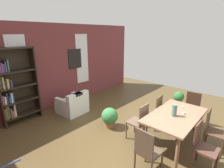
{
  "coord_description": "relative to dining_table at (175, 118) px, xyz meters",
  "views": [
    {
      "loc": [
        -3.04,
        -1.53,
        2.55
      ],
      "look_at": [
        0.54,
        1.66,
        1.11
      ],
      "focal_mm": 27.5,
      "sensor_mm": 36.0,
      "label": 1
    }
  ],
  "objects": [
    {
      "name": "dining_chair_far_left",
      "position": [
        -0.37,
        0.7,
        -0.17
      ],
      "size": [
        0.4,
        0.4,
        0.95
      ],
      "color": "brown",
      "rests_on": "ground"
    },
    {
      "name": "potted_plant_by_shelf",
      "position": [
        -0.41,
        1.64,
        -0.38
      ],
      "size": [
        0.46,
        0.46,
        0.56
      ],
      "color": "#9E6042",
      "rests_on": "ground"
    },
    {
      "name": "window_pane_1",
      "position": [
        0.63,
        4.04,
        0.89
      ],
      "size": [
        0.55,
        0.02,
        1.86
      ],
      "primitive_type": "cube",
      "color": "white"
    },
    {
      "name": "tealight_candle_1",
      "position": [
        0.15,
        -0.13,
        0.12
      ],
      "size": [
        0.04,
        0.04,
        0.05
      ],
      "primitive_type": "cylinder",
      "color": "silver",
      "rests_on": "dining_table"
    },
    {
      "name": "tealight_candle_2",
      "position": [
        0.38,
        0.14,
        0.11
      ],
      "size": [
        0.04,
        0.04,
        0.03
      ],
      "primitive_type": "cylinder",
      "color": "silver",
      "rests_on": "dining_table"
    },
    {
      "name": "framed_picture",
      "position": [
        0.29,
        4.03,
        0.93
      ],
      "size": [
        0.56,
        0.03,
        0.72
      ],
      "primitive_type": "cube",
      "color": "black"
    },
    {
      "name": "dining_chair_near_right",
      "position": [
        0.37,
        -0.7,
        -0.17
      ],
      "size": [
        0.42,
        0.42,
        0.95
      ],
      "color": "#4B3221",
      "rests_on": "ground"
    },
    {
      "name": "armchair_white",
      "position": [
        -0.55,
        3.15,
        -0.41
      ],
      "size": [
        0.84,
        0.84,
        0.75
      ],
      "color": "white",
      "rests_on": "ground"
    },
    {
      "name": "dining_chair_head_right",
      "position": [
        1.2,
        0.0,
        -0.17
      ],
      "size": [
        0.42,
        0.42,
        0.95
      ],
      "color": "#362117",
      "rests_on": "ground"
    },
    {
      "name": "vase_on_table",
      "position": [
        -0.1,
        0.0,
        0.23
      ],
      "size": [
        0.11,
        0.11,
        0.27
      ],
      "primitive_type": "cylinder",
      "color": "#4C7266",
      "rests_on": "dining_table"
    },
    {
      "name": "bookshelf_tall",
      "position": [
        -1.97,
        3.86,
        0.4
      ],
      "size": [
        1.05,
        0.32,
        2.17
      ],
      "color": "#2D2319",
      "rests_on": "ground"
    },
    {
      "name": "potted_plant_corner",
      "position": [
        2.36,
        0.79,
        -0.39
      ],
      "size": [
        0.37,
        0.37,
        0.52
      ],
      "color": "#9E6042",
      "rests_on": "ground"
    },
    {
      "name": "dining_table",
      "position": [
        0.0,
        0.0,
        0.0
      ],
      "size": [
        1.66,
        0.95,
        0.78
      ],
      "color": "#8E634B",
      "rests_on": "ground"
    },
    {
      "name": "back_wall_brick",
      "position": [
        -0.54,
        4.11,
        0.75
      ],
      "size": [
        7.68,
        0.12,
        2.86
      ],
      "primitive_type": "cube",
      "color": "brown",
      "rests_on": "ground"
    },
    {
      "name": "dining_chair_near_left",
      "position": [
        -0.37,
        -0.7,
        -0.17
      ],
      "size": [
        0.41,
        0.41,
        0.95
      ],
      "color": "#4E3127",
      "rests_on": "ground"
    },
    {
      "name": "tealight_candle_0",
      "position": [
        0.51,
        0.03,
        0.11
      ],
      "size": [
        0.04,
        0.04,
        0.03
      ],
      "primitive_type": "cylinder",
      "color": "silver",
      "rests_on": "dining_table"
    },
    {
      "name": "ground_plane",
      "position": [
        -0.54,
        0.26,
        -0.68
      ],
      "size": [
        9.84,
        9.84,
        0.0
      ],
      "primitive_type": "plane",
      "color": "brown"
    },
    {
      "name": "window_pane_0",
      "position": [
        -1.71,
        4.04,
        0.89
      ],
      "size": [
        0.55,
        0.02,
        1.86
      ],
      "primitive_type": "cube",
      "color": "white"
    },
    {
      "name": "dining_chair_far_right",
      "position": [
        0.38,
        0.7,
        -0.17
      ],
      "size": [
        0.44,
        0.44,
        0.95
      ],
      "color": "#4E3F27",
      "rests_on": "ground"
    },
    {
      "name": "dining_chair_head_left",
      "position": [
        -1.2,
        0.0,
        -0.17
      ],
      "size": [
        0.42,
        0.42,
        0.95
      ],
      "color": "#4C3B2C",
      "rests_on": "ground"
    }
  ]
}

